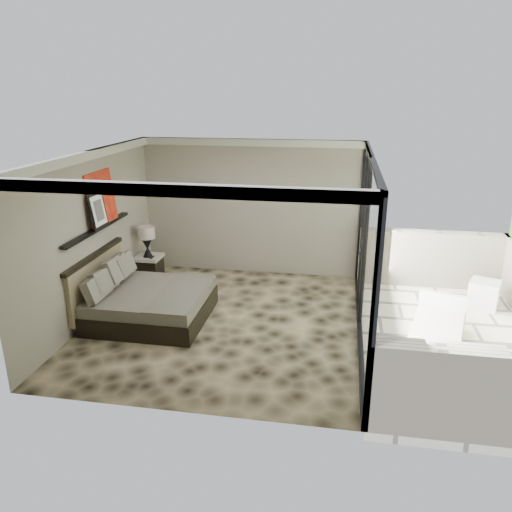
% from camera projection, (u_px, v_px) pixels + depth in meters
% --- Properties ---
extents(floor, '(5.00, 5.00, 0.00)m').
position_uv_depth(floor, '(224.00, 322.00, 8.43)').
color(floor, black).
rests_on(floor, ground).
extents(ceiling, '(4.50, 5.00, 0.02)m').
position_uv_depth(ceiling, '(220.00, 155.00, 7.53)').
color(ceiling, silver).
rests_on(ceiling, back_wall).
extents(back_wall, '(4.50, 0.02, 2.80)m').
position_uv_depth(back_wall, '(251.00, 208.00, 10.30)').
color(back_wall, gray).
rests_on(back_wall, floor).
extents(left_wall, '(0.02, 5.00, 2.80)m').
position_uv_depth(left_wall, '(92.00, 236.00, 8.34)').
color(left_wall, gray).
rests_on(left_wall, floor).
extents(glass_wall, '(0.08, 5.00, 2.80)m').
position_uv_depth(glass_wall, '(366.00, 250.00, 7.61)').
color(glass_wall, white).
rests_on(glass_wall, floor).
extents(terrace_slab, '(3.00, 5.00, 0.12)m').
position_uv_depth(terrace_slab, '(456.00, 344.00, 7.83)').
color(terrace_slab, beige).
rests_on(terrace_slab, ground).
extents(picture_ledge, '(0.12, 2.20, 0.05)m').
position_uv_depth(picture_ledge, '(98.00, 229.00, 8.39)').
color(picture_ledge, black).
rests_on(picture_ledge, left_wall).
extents(bed, '(1.93, 1.87, 1.06)m').
position_uv_depth(bed, '(145.00, 301.00, 8.47)').
color(bed, black).
rests_on(bed, floor).
extents(nightstand, '(0.60, 0.60, 0.52)m').
position_uv_depth(nightstand, '(149.00, 268.00, 10.19)').
color(nightstand, black).
rests_on(nightstand, floor).
extents(table_lamp, '(0.34, 0.34, 0.62)m').
position_uv_depth(table_lamp, '(147.00, 238.00, 9.94)').
color(table_lamp, black).
rests_on(table_lamp, nightstand).
extents(abstract_canvas, '(0.13, 0.90, 0.90)m').
position_uv_depth(abstract_canvas, '(101.00, 198.00, 8.49)').
color(abstract_canvas, '#A82E0E').
rests_on(abstract_canvas, picture_ledge).
extents(framed_print, '(0.11, 0.50, 0.60)m').
position_uv_depth(framed_print, '(98.00, 210.00, 8.27)').
color(framed_print, black).
rests_on(framed_print, picture_ledge).
extents(ottoman, '(0.63, 0.63, 0.49)m').
position_uv_depth(ottoman, '(484.00, 294.00, 8.93)').
color(ottoman, silver).
rests_on(ottoman, terrace_slab).
extents(lounger, '(1.11, 1.65, 0.59)m').
position_uv_depth(lounger, '(437.00, 333.00, 7.64)').
color(lounger, silver).
rests_on(lounger, terrace_slab).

